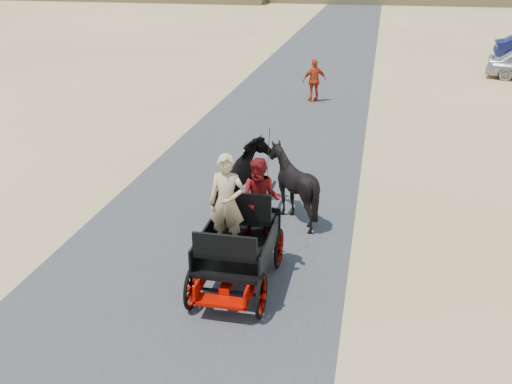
% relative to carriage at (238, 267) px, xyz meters
% --- Properties ---
extents(ground, '(140.00, 140.00, 0.00)m').
position_rel_carriage_xyz_m(ground, '(-1.00, -0.39, -0.36)').
color(ground, tan).
extents(road, '(6.00, 140.00, 0.01)m').
position_rel_carriage_xyz_m(road, '(-1.00, -0.39, -0.35)').
color(road, '#38383A').
rests_on(road, ground).
extents(carriage, '(1.30, 2.40, 0.72)m').
position_rel_carriage_xyz_m(carriage, '(0.00, 0.00, 0.00)').
color(carriage, black).
rests_on(carriage, ground).
extents(horse_left, '(0.91, 2.01, 1.70)m').
position_rel_carriage_xyz_m(horse_left, '(-0.55, 3.00, 0.49)').
color(horse_left, black).
rests_on(horse_left, ground).
extents(horse_right, '(1.37, 1.54, 1.70)m').
position_rel_carriage_xyz_m(horse_right, '(0.55, 3.00, 0.49)').
color(horse_right, black).
rests_on(horse_right, ground).
extents(driver_man, '(0.66, 0.43, 1.80)m').
position_rel_carriage_xyz_m(driver_man, '(-0.20, 0.05, 1.26)').
color(driver_man, tan).
rests_on(driver_man, carriage).
extents(passenger_woman, '(0.77, 0.60, 1.58)m').
position_rel_carriage_xyz_m(passenger_woman, '(0.30, 0.60, 1.15)').
color(passenger_woman, '#660C0F').
rests_on(passenger_woman, carriage).
extents(pedestrian, '(1.09, 0.82, 1.73)m').
position_rel_carriage_xyz_m(pedestrian, '(-0.26, 14.12, 0.50)').
color(pedestrian, '#BC3515').
rests_on(pedestrian, ground).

